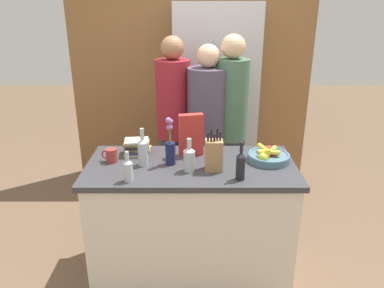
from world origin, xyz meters
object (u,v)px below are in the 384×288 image
(person_at_sink, at_px, (175,120))
(person_in_blue, at_px, (208,129))
(knife_block, at_px, (215,155))
(coffee_mug, at_px, (112,155))
(bottle_wine, at_px, (190,158))
(flower_vase, at_px, (171,148))
(bottle_oil, at_px, (144,151))
(book_stack, at_px, (138,147))
(bottle_water, at_px, (242,165))
(cereal_box, at_px, (192,135))
(fruit_bowl, at_px, (269,156))
(person_in_red_tee, at_px, (232,121))
(refrigerator, at_px, (216,101))
(bottle_vinegar, at_px, (129,170))

(person_at_sink, height_order, person_in_blue, person_at_sink)
(knife_block, distance_m, coffee_mug, 0.75)
(bottle_wine, bearing_deg, person_at_sink, 99.05)
(flower_vase, height_order, bottle_oil, flower_vase)
(book_stack, xyz_separation_m, bottle_water, (0.73, -0.43, 0.04))
(flower_vase, relative_size, coffee_mug, 2.96)
(flower_vase, bearing_deg, cereal_box, 49.45)
(bottle_wine, distance_m, person_in_blue, 0.84)
(fruit_bowl, relative_size, bottle_water, 1.17)
(bottle_water, xyz_separation_m, person_in_blue, (-0.18, 0.96, -0.08))
(book_stack, height_order, bottle_wine, bottle_wine)
(person_in_red_tee, bearing_deg, cereal_box, -141.05)
(bottle_water, bearing_deg, knife_block, 138.24)
(refrigerator, distance_m, fruit_bowl, 1.44)
(coffee_mug, xyz_separation_m, person_in_blue, (0.72, 0.67, -0.03))
(fruit_bowl, xyz_separation_m, cereal_box, (-0.56, 0.12, 0.12))
(cereal_box, xyz_separation_m, person_in_blue, (0.14, 0.54, -0.14))
(fruit_bowl, relative_size, person_in_blue, 0.18)
(person_at_sink, relative_size, person_in_blue, 1.03)
(refrigerator, height_order, bottle_water, refrigerator)
(bottle_vinegar, relative_size, person_at_sink, 0.12)
(book_stack, bearing_deg, coffee_mug, -139.81)
(flower_vase, bearing_deg, coffee_mug, 174.99)
(refrigerator, distance_m, person_in_red_tee, 0.73)
(fruit_bowl, relative_size, book_stack, 1.48)
(bottle_oil, relative_size, person_in_blue, 0.16)
(cereal_box, distance_m, coffee_mug, 0.61)
(flower_vase, height_order, bottle_wine, flower_vase)
(fruit_bowl, bearing_deg, bottle_water, -128.85)
(person_at_sink, bearing_deg, coffee_mug, -141.36)
(refrigerator, height_order, person_at_sink, refrigerator)
(coffee_mug, distance_m, bottle_water, 0.95)
(bottle_vinegar, bearing_deg, book_stack, 90.38)
(book_stack, bearing_deg, fruit_bowl, -7.59)
(flower_vase, xyz_separation_m, person_at_sink, (-0.01, 0.82, -0.06))
(fruit_bowl, distance_m, bottle_water, 0.39)
(bottle_water, bearing_deg, person_in_red_tee, 88.21)
(bottle_vinegar, distance_m, person_in_red_tee, 1.26)
(book_stack, bearing_deg, person_in_blue, 43.81)
(book_stack, bearing_deg, bottle_wine, -36.89)
(bottle_vinegar, xyz_separation_m, bottle_water, (0.73, 0.02, 0.02))
(book_stack, bearing_deg, bottle_water, -30.45)
(coffee_mug, relative_size, person_in_blue, 0.07)
(person_in_blue, bearing_deg, bottle_water, -83.24)
(refrigerator, relative_size, bottle_wine, 8.54)
(bottle_oil, distance_m, bottle_water, 0.70)
(person_at_sink, bearing_deg, bottle_water, -89.14)
(cereal_box, xyz_separation_m, bottle_vinegar, (-0.41, -0.44, -0.08))
(person_in_red_tee, bearing_deg, fruit_bowl, -92.19)
(person_at_sink, distance_m, person_in_red_tee, 0.52)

